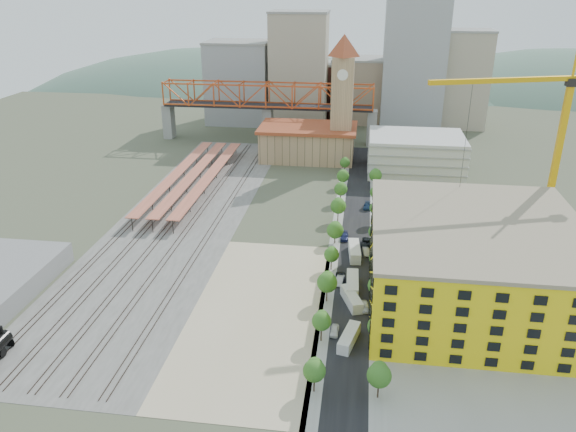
# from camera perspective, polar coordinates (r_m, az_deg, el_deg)

# --- Properties ---
(ground) EXTENTS (400.00, 400.00, 0.00)m
(ground) POSITION_cam_1_polar(r_m,az_deg,el_deg) (149.64, 0.62, -3.38)
(ground) COLOR #474C38
(ground) RESTS_ON ground
(ballast_strip) EXTENTS (36.00, 165.00, 0.06)m
(ballast_strip) POSITION_cam_1_polar(r_m,az_deg,el_deg) (172.76, -10.55, -0.03)
(ballast_strip) COLOR #605E59
(ballast_strip) RESTS_ON ground
(dirt_lot) EXTENTS (28.00, 67.00, 0.06)m
(dirt_lot) POSITION_cam_1_polar(r_m,az_deg,el_deg) (123.09, -3.13, -9.72)
(dirt_lot) COLOR tan
(dirt_lot) RESTS_ON ground
(street_asphalt) EXTENTS (12.00, 170.00, 0.06)m
(street_asphalt) POSITION_cam_1_polar(r_m,az_deg,el_deg) (162.25, 6.91, -1.35)
(street_asphalt) COLOR black
(street_asphalt) RESTS_ON ground
(sidewalk_west) EXTENTS (3.00, 170.00, 0.04)m
(sidewalk_west) POSITION_cam_1_polar(r_m,az_deg,el_deg) (162.37, 4.98, -1.25)
(sidewalk_west) COLOR gray
(sidewalk_west) RESTS_ON ground
(sidewalk_east) EXTENTS (3.00, 170.00, 0.04)m
(sidewalk_east) POSITION_cam_1_polar(r_m,az_deg,el_deg) (162.32, 8.85, -1.46)
(sidewalk_east) COLOR gray
(sidewalk_east) RESTS_ON ground
(construction_pad) EXTENTS (50.00, 90.00, 0.06)m
(construction_pad) POSITION_cam_1_polar(r_m,az_deg,el_deg) (134.13, 19.11, -8.12)
(construction_pad) COLOR gray
(construction_pad) RESTS_ON ground
(rail_tracks) EXTENTS (26.56, 160.00, 0.18)m
(rail_tracks) POSITION_cam_1_polar(r_m,az_deg,el_deg) (173.27, -11.12, 0.04)
(rail_tracks) COLOR #382B23
(rail_tracks) RESTS_ON ground
(platform_canopies) EXTENTS (16.00, 80.00, 4.12)m
(platform_canopies) POSITION_cam_1_polar(r_m,az_deg,el_deg) (197.28, -9.61, 4.21)
(platform_canopies) COLOR #DB6F54
(platform_canopies) RESTS_ON ground
(station_hall) EXTENTS (38.00, 24.00, 13.10)m
(station_hall) POSITION_cam_1_polar(r_m,az_deg,el_deg) (224.22, 2.03, 7.52)
(station_hall) COLOR tan
(station_hall) RESTS_ON ground
(clock_tower) EXTENTS (12.00, 12.00, 52.00)m
(clock_tower) POSITION_cam_1_polar(r_m,az_deg,el_deg) (216.49, 5.57, 12.85)
(clock_tower) COLOR tan
(clock_tower) RESTS_ON ground
(parking_garage) EXTENTS (34.00, 26.00, 14.00)m
(parking_garage) POSITION_cam_1_polar(r_m,az_deg,el_deg) (212.42, 12.82, 6.17)
(parking_garage) COLOR silver
(parking_garage) RESTS_ON ground
(truss_bridge) EXTENTS (94.00, 9.60, 25.60)m
(truss_bridge) POSITION_cam_1_polar(r_m,az_deg,el_deg) (246.27, -2.09, 11.85)
(truss_bridge) COLOR gray
(truss_bridge) RESTS_ON ground
(construction_building) EXTENTS (44.60, 50.60, 18.80)m
(construction_building) POSITION_cam_1_polar(r_m,az_deg,el_deg) (129.12, 18.34, -4.51)
(construction_building) COLOR yellow
(construction_building) RESTS_ON ground
(street_trees) EXTENTS (15.40, 124.40, 8.00)m
(street_trees) POSITION_cam_1_polar(r_m,az_deg,el_deg) (153.19, 6.82, -2.90)
(street_trees) COLOR #345E1C
(street_trees) RESTS_ON ground
(skyline) EXTENTS (133.00, 46.00, 60.00)m
(skyline) POSITION_cam_1_polar(r_m,az_deg,el_deg) (278.90, 6.03, 13.88)
(skyline) COLOR #9EA0A3
(skyline) RESTS_ON ground
(distant_hills) EXTENTS (647.00, 264.00, 227.00)m
(distant_hills) POSITION_cam_1_polar(r_m,az_deg,el_deg) (420.23, 11.26, 2.22)
(distant_hills) COLOR #4C6B59
(distant_hills) RESTS_ON ground
(tower_crane) EXTENTS (47.11, 16.65, 52.24)m
(tower_crane) POSITION_cam_1_polar(r_m,az_deg,el_deg) (153.13, 25.08, 7.92)
(tower_crane) COLOR #EBAA0F
(tower_crane) RESTS_ON ground
(site_trailer_a) EXTENTS (4.47, 9.31, 2.46)m
(site_trailer_a) POSITION_cam_1_polar(r_m,az_deg,el_deg) (113.67, 6.21, -12.20)
(site_trailer_a) COLOR silver
(site_trailer_a) RESTS_ON ground
(site_trailer_b) EXTENTS (5.40, 9.54, 2.54)m
(site_trailer_b) POSITION_cam_1_polar(r_m,az_deg,el_deg) (125.89, 6.46, -8.37)
(site_trailer_b) COLOR silver
(site_trailer_b) RESTS_ON ground
(site_trailer_c) EXTENTS (2.98, 10.29, 2.80)m
(site_trailer_c) POSITION_cam_1_polar(r_m,az_deg,el_deg) (131.28, 6.56, -6.89)
(site_trailer_c) COLOR silver
(site_trailer_c) RESTS_ON ground
(site_trailer_d) EXTENTS (3.62, 10.48, 2.81)m
(site_trailer_d) POSITION_cam_1_polar(r_m,az_deg,el_deg) (146.33, 6.77, -3.58)
(site_trailer_d) COLOR silver
(site_trailer_d) RESTS_ON ground
(car_0) EXTENTS (1.85, 4.23, 1.42)m
(car_0) POSITION_cam_1_polar(r_m,az_deg,el_deg) (116.29, 4.75, -11.54)
(car_0) COLOR silver
(car_0) RESTS_ON ground
(car_1) EXTENTS (2.28, 4.90, 1.56)m
(car_1) POSITION_cam_1_polar(r_m,az_deg,el_deg) (133.69, 5.29, -6.55)
(car_1) COLOR #A9A9AE
(car_1) RESTS_ON ground
(car_2) EXTENTS (2.36, 5.05, 1.40)m
(car_2) POSITION_cam_1_polar(r_m,az_deg,el_deg) (134.96, 5.32, -6.28)
(car_2) COLOR black
(car_2) RESTS_ON ground
(car_3) EXTENTS (2.14, 5.07, 1.46)m
(car_3) POSITION_cam_1_polar(r_m,az_deg,el_deg) (155.69, 5.76, -2.10)
(car_3) COLOR navy
(car_3) RESTS_ON ground
(car_4) EXTENTS (2.42, 4.70, 1.53)m
(car_4) POSITION_cam_1_polar(r_m,az_deg,el_deg) (124.47, 7.82, -9.12)
(car_4) COLOR white
(car_4) RESTS_ON ground
(car_5) EXTENTS (2.11, 4.63, 1.47)m
(car_5) POSITION_cam_1_polar(r_m,az_deg,el_deg) (147.96, 7.94, -3.62)
(car_5) COLOR #ABACB1
(car_5) RESTS_ON ground
(car_6) EXTENTS (3.06, 5.75, 1.54)m
(car_6) POSITION_cam_1_polar(r_m,az_deg,el_deg) (152.89, 7.95, -2.69)
(car_6) COLOR black
(car_6) RESTS_ON ground
(car_7) EXTENTS (2.46, 5.21, 1.47)m
(car_7) POSITION_cam_1_polar(r_m,az_deg,el_deg) (177.35, 8.03, 1.01)
(car_7) COLOR navy
(car_7) RESTS_ON ground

